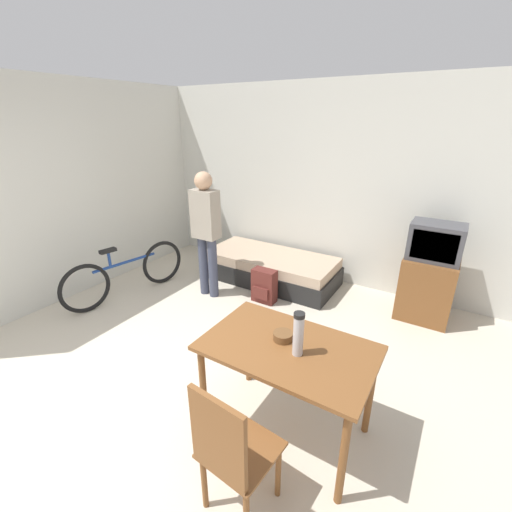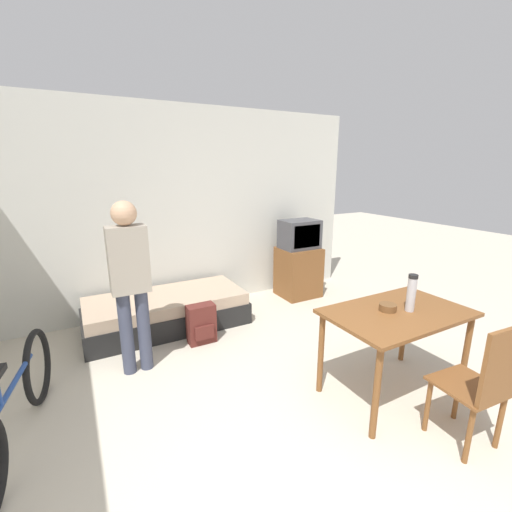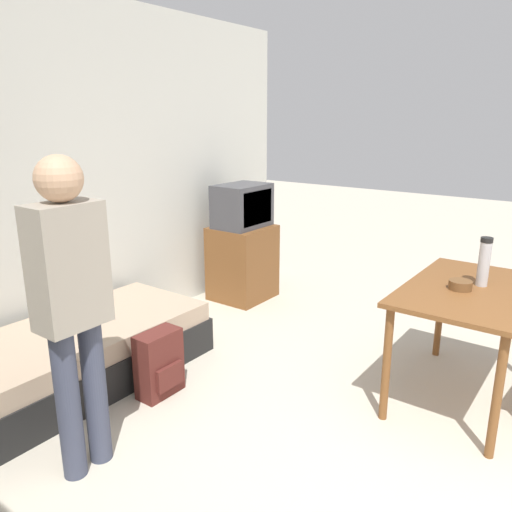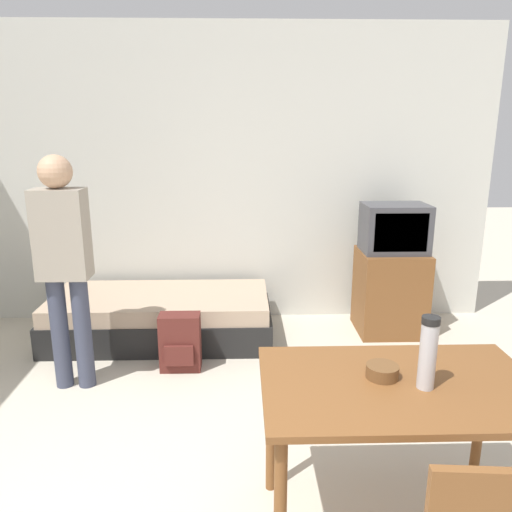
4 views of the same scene
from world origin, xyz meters
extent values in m
cube|color=silver|center=(0.00, 3.57, 1.35)|extent=(5.58, 0.06, 2.70)
cube|color=black|center=(-0.25, 3.03, 0.13)|extent=(1.91, 0.87, 0.26)
cube|color=tan|center=(-0.25, 3.03, 0.33)|extent=(1.85, 0.84, 0.14)
cube|color=brown|center=(1.79, 3.13, 0.37)|extent=(0.57, 0.52, 0.75)
cube|color=#424247|center=(1.79, 3.13, 0.96)|extent=(0.55, 0.38, 0.42)
cube|color=black|center=(1.79, 2.94, 0.96)|extent=(0.45, 0.01, 0.33)
cube|color=brown|center=(1.14, 0.81, 0.75)|extent=(1.18, 0.73, 0.03)
cylinder|color=brown|center=(0.60, 0.50, 0.37)|extent=(0.05, 0.05, 0.74)
cylinder|color=brown|center=(1.67, 0.50, 0.37)|extent=(0.05, 0.05, 0.74)
cylinder|color=brown|center=(0.60, 1.12, 0.37)|extent=(0.05, 0.05, 0.74)
cylinder|color=brown|center=(1.67, 1.12, 0.37)|extent=(0.05, 0.05, 0.74)
cube|color=brown|center=(1.15, 0.19, 0.44)|extent=(0.43, 0.43, 0.02)
cube|color=brown|center=(1.14, 0.01, 0.70)|extent=(0.37, 0.06, 0.51)
cylinder|color=brown|center=(1.33, 0.34, 0.21)|extent=(0.04, 0.04, 0.43)
cylinder|color=brown|center=(1.01, 0.37, 0.21)|extent=(0.04, 0.04, 0.43)
cylinder|color=brown|center=(1.30, 0.02, 0.21)|extent=(0.04, 0.04, 0.43)
cylinder|color=brown|center=(0.98, 0.05, 0.21)|extent=(0.04, 0.04, 0.43)
torus|color=black|center=(-1.54, 2.16, 0.31)|extent=(0.16, 0.62, 0.62)
cylinder|color=navy|center=(-1.64, 1.62, 0.48)|extent=(0.19, 0.85, 0.04)
cylinder|color=#3D4256|center=(-0.82, 2.21, 0.41)|extent=(0.12, 0.12, 0.81)
cylinder|color=#3D4256|center=(-0.66, 2.21, 0.41)|extent=(0.12, 0.12, 0.81)
cube|color=#9E9384|center=(-0.74, 2.21, 1.12)|extent=(0.34, 0.20, 0.61)
sphere|color=tan|center=(-0.74, 2.21, 1.53)|extent=(0.22, 0.22, 0.22)
cylinder|color=#B7B7BC|center=(1.22, 0.77, 0.92)|extent=(0.07, 0.07, 0.31)
cylinder|color=black|center=(1.22, 0.77, 1.07)|extent=(0.07, 0.07, 0.03)
cylinder|color=brown|center=(1.07, 0.86, 0.80)|extent=(0.14, 0.14, 0.06)
cube|color=#56231E|center=(-0.01, 2.44, 0.22)|extent=(0.31, 0.16, 0.45)
cube|color=#56231E|center=(-0.01, 2.34, 0.16)|extent=(0.22, 0.03, 0.16)
camera|label=1|loc=(1.97, -0.97, 2.23)|focal=24.00mm
camera|label=2|loc=(-1.14, -0.93, 1.92)|focal=24.00mm
camera|label=3|loc=(-2.04, 0.15, 1.80)|focal=35.00mm
camera|label=4|loc=(0.47, -1.08, 1.83)|focal=35.00mm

